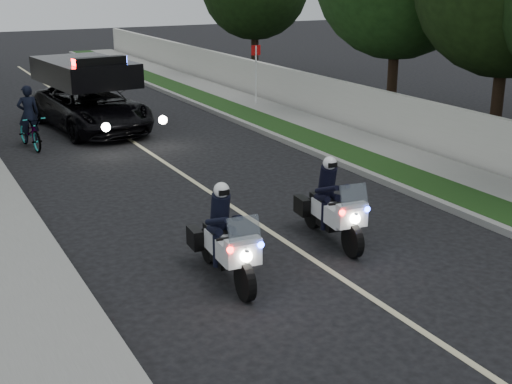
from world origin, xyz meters
TOP-DOWN VIEW (x-y plane):
  - curb_right at (4.10, 10.00)m, footprint 0.20×60.00m
  - grass_verge at (4.80, 10.00)m, footprint 1.20×60.00m
  - sidewalk_right at (6.10, 10.00)m, footprint 1.40×60.00m
  - property_wall at (7.10, 10.00)m, footprint 0.22×60.00m
  - curb_left at (-4.10, 10.00)m, footprint 0.20×60.00m
  - lane_marking at (0.00, 10.00)m, footprint 0.12×50.00m
  - police_moto_left at (-1.76, 4.54)m, footprint 0.84×2.04m
  - police_moto_right at (0.80, 5.15)m, footprint 0.90×2.04m
  - police_suv at (-0.64, 17.12)m, footprint 3.12×5.75m
  - bicycle at (-2.92, 15.51)m, footprint 0.87×1.95m
  - cyclist at (-2.92, 15.51)m, footprint 0.63×0.43m
  - sign_post at (6.00, 18.06)m, footprint 0.40×0.40m
  - tree_right_c at (9.87, 9.67)m, footprint 7.21×7.21m
  - tree_right_d at (9.44, 14.16)m, footprint 7.60×7.60m
  - tree_right_e at (9.63, 25.00)m, footprint 6.13×6.13m

SIDE VIEW (x-z plane):
  - police_moto_left at x=-1.76m, z-range -0.85..0.85m
  - police_moto_right at x=0.80m, z-range -0.84..0.84m
  - police_suv at x=-0.64m, z-range -1.34..1.34m
  - bicycle at x=-2.92m, z-range -0.49..0.49m
  - cyclist at x=-2.92m, z-range -0.84..0.84m
  - sign_post at x=6.00m, z-range -1.23..1.23m
  - tree_right_c at x=9.87m, z-range -4.57..4.57m
  - tree_right_d at x=9.44m, z-range -4.79..4.79m
  - tree_right_e at x=9.63m, z-range -4.30..4.30m
  - lane_marking at x=0.00m, z-range 0.00..0.01m
  - curb_right at x=4.10m, z-range 0.00..0.15m
  - curb_left at x=-4.10m, z-range 0.00..0.15m
  - grass_verge at x=4.80m, z-range 0.00..0.16m
  - sidewalk_right at x=6.10m, z-range 0.00..0.16m
  - property_wall at x=7.10m, z-range 0.00..1.50m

